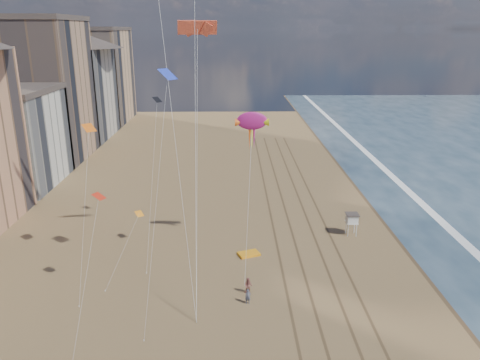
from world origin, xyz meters
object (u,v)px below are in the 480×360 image
Objects in this scene: kite_flyer_a at (248,297)px; kite_flyer_b at (248,286)px; lifeguard_stand at (352,219)px; grounded_kite at (249,254)px; show_kite at (252,121)px.

kite_flyer_a is 0.89× the size of kite_flyer_b.
grounded_kite is (-13.93, -5.70, -2.19)m from lifeguard_stand.
lifeguard_stand reaches higher than kite_flyer_b.
show_kite is (0.35, 2.11, 16.01)m from grounded_kite.
lifeguard_stand is at bearing 59.99° from kite_flyer_b.
show_kite reaches higher than kite_flyer_b.
show_kite is 10.45× the size of kite_flyer_b.
show_kite is 19.98m from kite_flyer_a.
grounded_kite is at bearing 78.08° from kite_flyer_a.
kite_flyer_b reaches higher than kite_flyer_a.
kite_flyer_a is (-14.38, -16.34, -1.53)m from lifeguard_stand.
kite_flyer_b is (-0.34, -8.74, 0.75)m from grounded_kite.
grounded_kite is at bearing -157.77° from lifeguard_stand.
kite_flyer_b is at bearing -113.75° from grounded_kite.
lifeguard_stand is at bearing 14.77° from show_kite.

